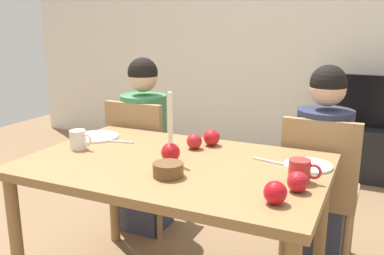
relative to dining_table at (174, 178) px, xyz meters
name	(u,v)px	position (x,y,z in m)	size (l,w,h in m)	color
back_wall	(294,32)	(0.00, 2.60, 0.63)	(6.40, 0.10, 2.60)	silver
dining_table	(174,178)	(0.00, 0.00, 0.00)	(1.40, 0.90, 0.75)	olive
chair_left	(143,158)	(-0.55, 0.61, -0.15)	(0.40, 0.40, 0.90)	#99754C
chair_right	(320,185)	(0.59, 0.61, -0.15)	(0.40, 0.40, 0.90)	#99754C
person_left_child	(145,148)	(-0.55, 0.64, -0.10)	(0.30, 0.30, 1.17)	#33384C
person_right_child	(321,173)	(0.59, 0.64, -0.10)	(0.30, 0.30, 1.17)	#33384C
tv_stand	(370,153)	(0.81, 2.30, -0.43)	(0.64, 0.40, 0.48)	black
tv	(376,102)	(0.81, 2.30, 0.04)	(0.79, 0.05, 0.46)	black
candle_centerpiece	(171,148)	(-0.02, -0.01, 0.15)	(0.09, 0.09, 0.33)	red
plate_left	(96,137)	(-0.60, 0.19, 0.09)	(0.26, 0.26, 0.01)	white
plate_right	(308,165)	(0.58, 0.19, 0.09)	(0.22, 0.22, 0.01)	silver
mug_left	(79,140)	(-0.54, -0.02, 0.13)	(0.13, 0.08, 0.10)	silver
mug_right	(300,171)	(0.58, -0.01, 0.13)	(0.13, 0.09, 0.09)	#B72D2D
fork_left	(118,142)	(-0.43, 0.16, 0.09)	(0.18, 0.01, 0.01)	silver
fork_right	(270,161)	(0.41, 0.18, 0.09)	(0.18, 0.01, 0.01)	silver
bowl_walnuts	(168,170)	(0.07, -0.18, 0.11)	(0.13, 0.13, 0.06)	brown
apple_near_candle	(212,138)	(0.06, 0.32, 0.13)	(0.09, 0.09, 0.09)	red
apple_by_left_plate	(298,182)	(0.59, -0.12, 0.12)	(0.08, 0.08, 0.08)	#B1161E
apple_by_right_mug	(275,193)	(0.54, -0.27, 0.13)	(0.09, 0.09, 0.09)	red
apple_far_edge	(194,141)	(0.00, 0.23, 0.12)	(0.08, 0.08, 0.08)	#AB1D22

